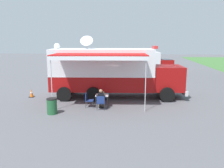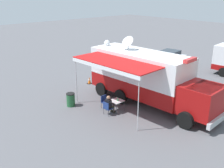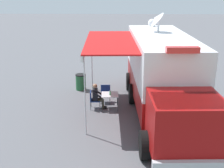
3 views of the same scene
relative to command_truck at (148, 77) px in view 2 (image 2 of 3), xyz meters
The scene contains 11 objects.
ground_plane 2.08m from the command_truck, 89.66° to the right, with size 100.00×100.00×0.00m, color #5B5B60.
lot_stripe 2.96m from the command_truck, 160.74° to the left, with size 0.12×4.80×0.01m, color silver.
command_truck is the anchor object (origin of this frame).
folding_table 2.73m from the command_truck, 11.72° to the right, with size 0.84×0.84×0.73m.
water_bottle 2.63m from the command_truck, ahead, with size 0.07×0.07×0.22m.
folding_chair_at_table 3.51m from the command_truck, ahead, with size 0.50×0.50×0.87m.
folding_chair_beside_table 3.27m from the command_truck, 27.08° to the right, with size 0.50×0.50×0.87m.
seated_responder 3.28m from the command_truck, ahead, with size 0.68×0.57×1.25m.
trash_bin 5.39m from the command_truck, 37.19° to the right, with size 0.57×0.57×0.91m.
traffic_cone 6.17m from the command_truck, 85.69° to the right, with size 0.36×0.36×0.58m.
car_behind_truck 9.56m from the command_truck, 152.48° to the right, with size 4.41×2.46×1.76m.
Camera 2 is at (12.91, 11.61, 7.39)m, focal length 42.14 mm.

